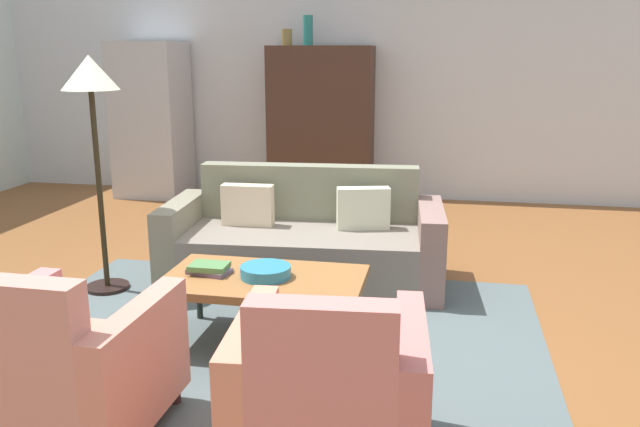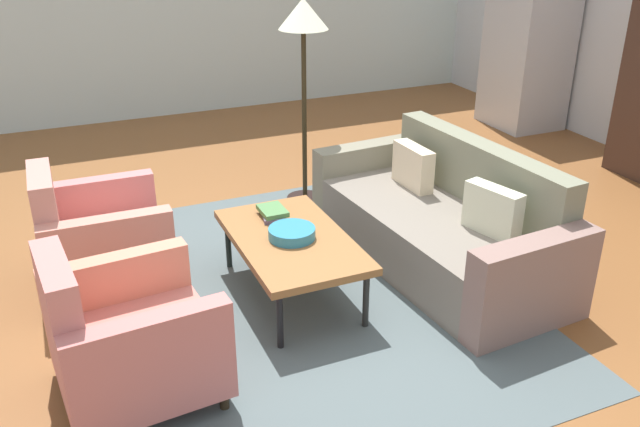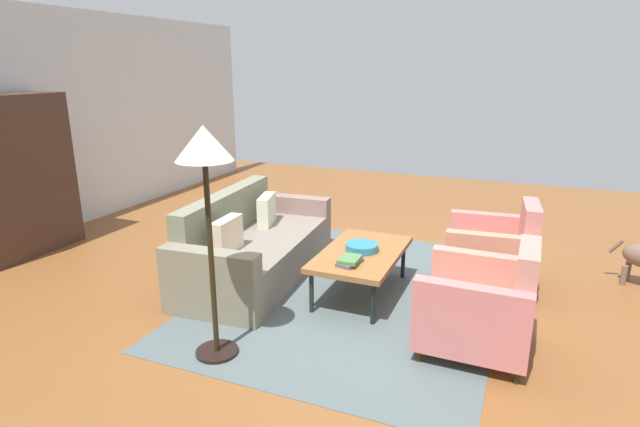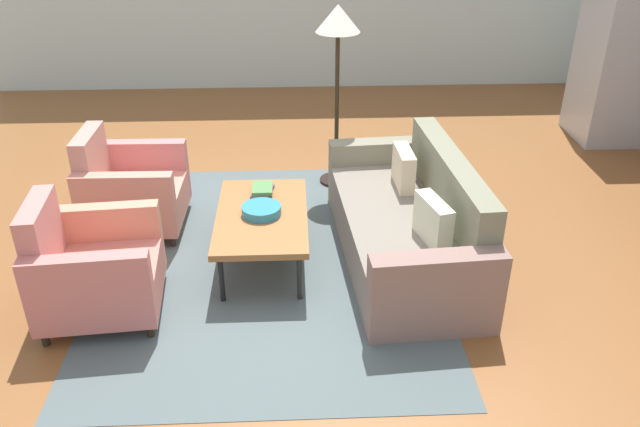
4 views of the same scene
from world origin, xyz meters
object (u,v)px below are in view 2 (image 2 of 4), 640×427
coffee_table (291,242)px  fruit_bowl (292,233)px  armchair_right (123,341)px  couch (445,225)px  refrigerator (528,45)px  book_stack (273,212)px  floor_lamp (303,34)px  armchair_left (95,243)px

coffee_table → fruit_bowl: 0.07m
coffee_table → armchair_right: (0.61, -1.17, -0.05)m
couch → refrigerator: 3.69m
fruit_bowl → book_stack: bearing=-179.3°
refrigerator → floor_lamp: refrigerator is taller
coffee_table → armchair_left: 1.31m
armchair_right → fruit_bowl: size_ratio=2.90×
armchair_left → coffee_table: bearing=63.5°
coffee_table → refrigerator: 4.61m
couch → coffee_table: size_ratio=1.80×
couch → armchair_left: size_ratio=2.45×
fruit_bowl → book_stack: (-0.35, -0.00, -0.00)m
coffee_table → book_stack: size_ratio=4.31×
couch → coffee_table: (0.01, -1.19, 0.10)m
coffee_table → armchair_right: bearing=-62.6°
couch → book_stack: 1.25m
refrigerator → floor_lamp: size_ratio=1.08×
book_stack → floor_lamp: floor_lamp is taller
book_stack → floor_lamp: (-1.08, 0.68, 0.98)m
armchair_left → armchair_right: bearing=0.8°
fruit_bowl → refrigerator: bearing=123.1°
couch → armchair_right: 2.43m
book_stack → couch: bearing=74.3°
couch → floor_lamp: size_ratio=1.26×
book_stack → refrigerator: bearing=119.2°
armchair_right → floor_lamp: bearing=132.9°
coffee_table → fruit_bowl: size_ratio=3.96×
book_stack → floor_lamp: bearing=147.9°
armchair_left → armchair_right: 1.21m
coffee_table → floor_lamp: (-1.42, 0.67, 1.05)m
coffee_table → couch: bearing=90.3°
refrigerator → floor_lamp: bearing=-71.3°
couch → book_stack: size_ratio=7.77×
coffee_table → floor_lamp: floor_lamp is taller
book_stack → floor_lamp: size_ratio=0.16×
fruit_bowl → floor_lamp: bearing=154.8°
armchair_left → book_stack: size_ratio=3.16×
armchair_left → armchair_right: (1.21, 0.00, 0.00)m
armchair_right → refrigerator: 5.92m
armchair_left → fruit_bowl: size_ratio=2.90×
armchair_right → refrigerator: bearing=116.8°
armchair_left → refrigerator: refrigerator is taller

